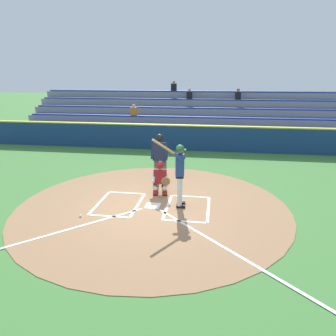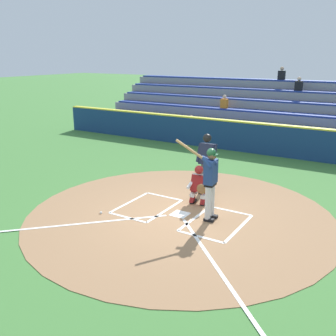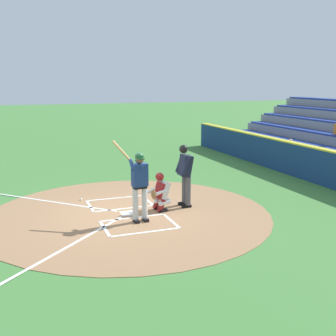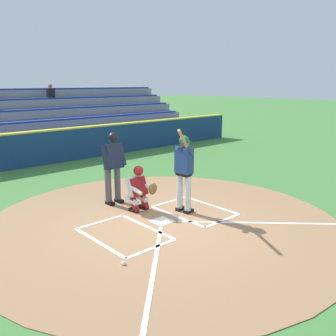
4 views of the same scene
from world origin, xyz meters
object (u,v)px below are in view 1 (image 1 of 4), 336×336
object	(u,v)px
batter	(180,171)
baseball	(80,216)
catcher	(160,178)
plate_umpire	(160,156)

from	to	relation	value
batter	baseball	distance (m)	3.03
batter	catcher	distance (m)	1.21
catcher	plate_umpire	size ratio (longest dim) A/B	0.61
catcher	baseball	xyz separation A→B (m)	(1.88, 1.99, -0.55)
catcher	baseball	distance (m)	2.79
plate_umpire	catcher	bearing A→B (deg)	101.03
batter	plate_umpire	size ratio (longest dim) A/B	1.14
plate_umpire	baseball	bearing A→B (deg)	58.56
batter	plate_umpire	distance (m)	1.88
batter	baseball	size ratio (longest dim) A/B	28.76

